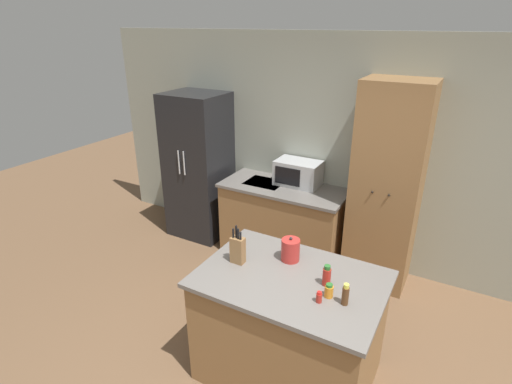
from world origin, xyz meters
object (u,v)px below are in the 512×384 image
object	(u,v)px
pantry_cabinet	(386,188)
spice_bottle_amber_oil	(327,276)
microwave	(298,173)
refrigerator	(199,167)
kettle	(290,250)
spice_bottle_short_red	(319,297)
spice_bottle_green_herb	(345,295)
knife_block	(238,249)
spice_bottle_tall_dark	(329,291)

from	to	relation	value
pantry_cabinet	spice_bottle_amber_oil	xyz separation A→B (m)	(-0.04, -1.65, -0.08)
microwave	spice_bottle_amber_oil	bearing A→B (deg)	-60.42
refrigerator	spice_bottle_amber_oil	world-z (taller)	refrigerator
microwave	kettle	world-z (taller)	microwave
spice_bottle_short_red	spice_bottle_green_herb	distance (m)	0.17
refrigerator	pantry_cabinet	xyz separation A→B (m)	(2.36, 0.06, 0.15)
refrigerator	knife_block	distance (m)	2.31
spice_bottle_amber_oil	spice_bottle_green_herb	xyz separation A→B (m)	(0.18, -0.14, -0.00)
refrigerator	spice_bottle_amber_oil	xyz separation A→B (m)	(2.32, -1.59, 0.07)
pantry_cabinet	spice_bottle_amber_oil	bearing A→B (deg)	-91.40
spice_bottle_green_herb	pantry_cabinet	bearing A→B (deg)	94.52
refrigerator	spice_bottle_short_red	distance (m)	2.96
knife_block	spice_bottle_green_herb	world-z (taller)	knife_block
refrigerator	spice_bottle_tall_dark	distance (m)	2.93
kettle	spice_bottle_tall_dark	bearing A→B (deg)	-34.47
spice_bottle_tall_dark	spice_bottle_short_red	distance (m)	0.09
knife_block	spice_bottle_short_red	world-z (taller)	knife_block
refrigerator	spice_bottle_short_red	bearing A→B (deg)	-37.46
spice_bottle_tall_dark	refrigerator	bearing A→B (deg)	144.33
pantry_cabinet	spice_bottle_short_red	bearing A→B (deg)	-90.52
spice_bottle_green_herb	kettle	xyz separation A→B (m)	(-0.54, 0.31, 0.02)
refrigerator	microwave	size ratio (longest dim) A/B	3.67
knife_block	spice_bottle_green_herb	distance (m)	0.89
knife_block	spice_bottle_amber_oil	bearing A→B (deg)	4.92
microwave	spice_bottle_amber_oil	size ratio (longest dim) A/B	3.19
microwave	spice_bottle_tall_dark	world-z (taller)	microwave
knife_block	kettle	size ratio (longest dim) A/B	1.56
spice_bottle_green_herb	microwave	bearing A→B (deg)	121.88
spice_bottle_green_herb	spice_bottle_short_red	bearing A→B (deg)	-158.12
spice_bottle_short_red	spice_bottle_amber_oil	xyz separation A→B (m)	(-0.02, 0.21, 0.04)
microwave	kettle	bearing A→B (deg)	-68.33
spice_bottle_short_red	spice_bottle_green_herb	xyz separation A→B (m)	(0.16, 0.06, 0.04)
pantry_cabinet	kettle	world-z (taller)	pantry_cabinet
pantry_cabinet	spice_bottle_green_herb	size ratio (longest dim) A/B	13.71
knife_block	spice_bottle_green_herb	bearing A→B (deg)	-5.26
pantry_cabinet	spice_bottle_tall_dark	xyz separation A→B (m)	(0.02, -1.77, -0.11)
refrigerator	spice_bottle_tall_dark	world-z (taller)	refrigerator
refrigerator	knife_block	size ratio (longest dim) A/B	5.90
spice_bottle_tall_dark	spice_bottle_green_herb	size ratio (longest dim) A/B	0.64
knife_block	spice_bottle_short_red	distance (m)	0.75
spice_bottle_tall_dark	kettle	distance (m)	0.52
knife_block	spice_bottle_green_herb	xyz separation A→B (m)	(0.89, -0.08, -0.04)
refrigerator	spice_bottle_amber_oil	size ratio (longest dim) A/B	11.72
pantry_cabinet	spice_bottle_amber_oil	size ratio (longest dim) A/B	13.63
spice_bottle_tall_dark	spice_bottle_short_red	size ratio (longest dim) A/B	1.24
refrigerator	pantry_cabinet	size ratio (longest dim) A/B	0.86
pantry_cabinet	spice_bottle_short_red	distance (m)	1.86
spice_bottle_amber_oil	kettle	distance (m)	0.40
knife_block	spice_bottle_amber_oil	distance (m)	0.71
pantry_cabinet	spice_bottle_green_herb	world-z (taller)	pantry_cabinet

